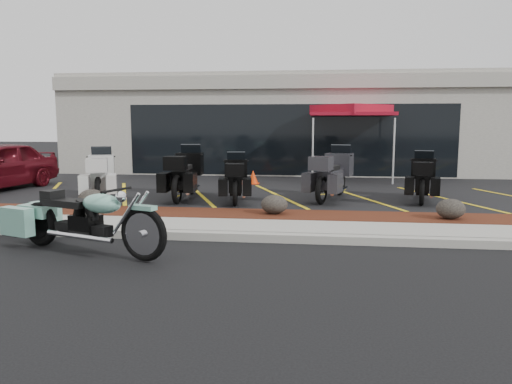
# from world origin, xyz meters

# --- Properties ---
(ground) EXTENTS (90.00, 90.00, 0.00)m
(ground) POSITION_xyz_m (0.00, 0.00, 0.00)
(ground) COLOR black
(ground) RESTS_ON ground
(curb) EXTENTS (24.00, 0.25, 0.15)m
(curb) POSITION_xyz_m (0.00, 0.90, 0.07)
(curb) COLOR gray
(curb) RESTS_ON ground
(sidewalk) EXTENTS (24.00, 1.20, 0.15)m
(sidewalk) POSITION_xyz_m (0.00, 1.60, 0.07)
(sidewalk) COLOR gray
(sidewalk) RESTS_ON ground
(mulch_bed) EXTENTS (24.00, 1.20, 0.16)m
(mulch_bed) POSITION_xyz_m (0.00, 2.80, 0.08)
(mulch_bed) COLOR #33110B
(mulch_bed) RESTS_ON ground
(upper_lot) EXTENTS (26.00, 9.60, 0.15)m
(upper_lot) POSITION_xyz_m (0.00, 8.20, 0.07)
(upper_lot) COLOR black
(upper_lot) RESTS_ON ground
(dealership_building) EXTENTS (18.00, 8.16, 4.00)m
(dealership_building) POSITION_xyz_m (0.00, 14.47, 2.01)
(dealership_building) COLOR gray
(dealership_building) RESTS_ON ground
(boulder_left) EXTENTS (0.63, 0.53, 0.45)m
(boulder_left) POSITION_xyz_m (-4.14, 3.00, 0.38)
(boulder_left) COLOR black
(boulder_left) RESTS_ON mulch_bed
(boulder_mid) EXTENTS (0.58, 0.49, 0.41)m
(boulder_mid) POSITION_xyz_m (0.12, 2.81, 0.37)
(boulder_mid) COLOR black
(boulder_mid) RESTS_ON mulch_bed
(boulder_right) EXTENTS (0.59, 0.49, 0.42)m
(boulder_right) POSITION_xyz_m (3.79, 2.68, 0.37)
(boulder_right) COLOR black
(boulder_right) RESTS_ON mulch_bed
(hero_cruiser) EXTENTS (3.32, 1.87, 1.14)m
(hero_cruiser) POSITION_xyz_m (-1.59, -0.66, 0.57)
(hero_cruiser) COLOR #74B5A1
(hero_cruiser) RESTS_ON ground
(touring_white) EXTENTS (1.64, 2.48, 1.35)m
(touring_white) POSITION_xyz_m (-4.78, 5.06, 0.82)
(touring_white) COLOR silver
(touring_white) RESTS_ON upper_lot
(touring_black_front) EXTENTS (1.03, 2.45, 1.40)m
(touring_black_front) POSITION_xyz_m (-2.44, 5.61, 0.85)
(touring_black_front) COLOR black
(touring_black_front) RESTS_ON upper_lot
(touring_black_mid) EXTENTS (1.09, 2.19, 1.22)m
(touring_black_mid) POSITION_xyz_m (-1.11, 5.24, 0.76)
(touring_black_mid) COLOR black
(touring_black_mid) RESTS_ON upper_lot
(touring_grey) EXTENTS (1.60, 2.57, 1.40)m
(touring_grey) POSITION_xyz_m (1.68, 5.89, 0.85)
(touring_grey) COLOR #2E2D32
(touring_grey) RESTS_ON upper_lot
(touring_black_rear) EXTENTS (1.25, 2.28, 1.25)m
(touring_black_rear) POSITION_xyz_m (3.87, 5.87, 0.78)
(touring_black_rear) COLOR black
(touring_black_rear) RESTS_ON upper_lot
(traffic_cone) EXTENTS (0.36, 0.36, 0.44)m
(traffic_cone) POSITION_xyz_m (-1.02, 8.15, 0.37)
(traffic_cone) COLOR red
(traffic_cone) RESTS_ON upper_lot
(popup_canopy) EXTENTS (3.10, 3.10, 2.59)m
(popup_canopy) POSITION_xyz_m (2.19, 9.94, 2.50)
(popup_canopy) COLOR silver
(popup_canopy) RESTS_ON upper_lot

